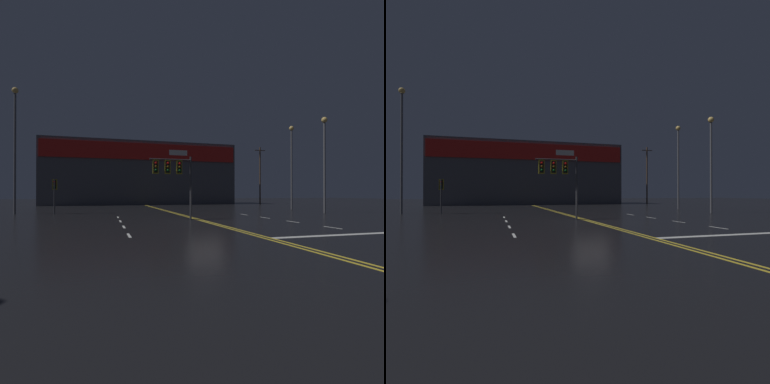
# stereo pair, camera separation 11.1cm
# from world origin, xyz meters

# --- Properties ---
(ground_plane) EXTENTS (200.00, 200.00, 0.00)m
(ground_plane) POSITION_xyz_m (0.00, 0.00, 0.00)
(ground_plane) COLOR black
(road_markings) EXTENTS (16.30, 60.00, 0.01)m
(road_markings) POSITION_xyz_m (1.16, -1.67, 0.00)
(road_markings) COLOR gold
(road_markings) RESTS_ON ground
(traffic_signal_median) EXTENTS (3.09, 0.36, 4.57)m
(traffic_signal_median) POSITION_xyz_m (-1.82, 2.07, 3.51)
(traffic_signal_median) COLOR #38383D
(traffic_signal_median) RESTS_ON ground
(traffic_signal_corner_northwest) EXTENTS (0.42, 0.36, 3.23)m
(traffic_signal_corner_northwest) POSITION_xyz_m (-10.99, 11.63, 2.37)
(traffic_signal_corner_northwest) COLOR #38383D
(traffic_signal_corner_northwest) RESTS_ON ground
(streetlight_near_left) EXTENTS (0.56, 0.56, 11.70)m
(streetlight_near_left) POSITION_xyz_m (-14.43, 12.09, 7.25)
(streetlight_near_left) COLOR #59595E
(streetlight_near_left) RESTS_ON ground
(streetlight_near_right) EXTENTS (0.56, 0.56, 10.16)m
(streetlight_near_right) POSITION_xyz_m (15.45, 12.61, 6.42)
(streetlight_near_right) COLOR #59595E
(streetlight_near_right) RESTS_ON ground
(streetlight_median_approach) EXTENTS (0.56, 0.56, 9.35)m
(streetlight_median_approach) POSITION_xyz_m (14.03, 5.27, 5.97)
(streetlight_median_approach) COLOR #59595E
(streetlight_median_approach) RESTS_ON ground
(building_backdrop) EXTENTS (32.90, 10.23, 10.87)m
(building_backdrop) POSITION_xyz_m (0.00, 36.36, 5.45)
(building_backdrop) COLOR #4C4C51
(building_backdrop) RESTS_ON ground
(utility_pole_row) EXTENTS (47.69, 0.26, 10.75)m
(utility_pole_row) POSITION_xyz_m (-0.02, 31.97, 5.32)
(utility_pole_row) COLOR #4C3828
(utility_pole_row) RESTS_ON ground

